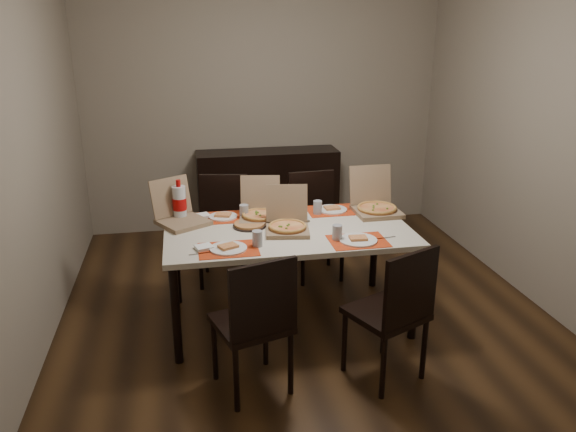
% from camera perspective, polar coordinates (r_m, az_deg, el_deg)
% --- Properties ---
extents(ground, '(3.80, 4.00, 0.02)m').
position_cam_1_polar(ground, '(4.65, 1.43, -9.19)').
color(ground, '#3E2713').
rests_on(ground, ground).
extents(room_walls, '(3.84, 4.02, 2.62)m').
position_cam_1_polar(room_walls, '(4.54, 0.44, 13.29)').
color(room_walls, gray).
rests_on(room_walls, ground).
extents(sideboard, '(1.50, 0.40, 0.90)m').
position_cam_1_polar(sideboard, '(6.10, -2.05, 2.49)').
color(sideboard, black).
rests_on(sideboard, ground).
extents(dining_table, '(1.80, 1.00, 0.75)m').
position_cam_1_polar(dining_table, '(4.17, 0.00, -2.17)').
color(dining_table, beige).
rests_on(dining_table, ground).
extents(chair_near_left, '(0.52, 0.52, 0.93)m').
position_cam_1_polar(chair_near_left, '(3.41, -3.29, -10.49)').
color(chair_near_left, black).
rests_on(chair_near_left, ground).
extents(chair_near_right, '(0.56, 0.56, 0.93)m').
position_cam_1_polar(chair_near_right, '(3.59, 10.78, -9.27)').
color(chair_near_right, black).
rests_on(chair_near_right, ground).
extents(chair_far_left, '(0.49, 0.49, 0.93)m').
position_cam_1_polar(chair_far_left, '(4.97, -6.56, -0.80)').
color(chair_far_left, black).
rests_on(chair_far_left, ground).
extents(chair_far_right, '(0.45, 0.45, 0.93)m').
position_cam_1_polar(chair_far_right, '(5.05, 2.72, -0.37)').
color(chair_far_right, black).
rests_on(chair_far_right, ground).
extents(setting_near_left, '(0.50, 0.30, 0.11)m').
position_cam_1_polar(setting_near_left, '(3.79, -5.62, -3.04)').
color(setting_near_left, red).
rests_on(setting_near_left, dining_table).
extents(setting_near_right, '(0.49, 0.30, 0.11)m').
position_cam_1_polar(setting_near_right, '(3.94, 6.60, -2.24)').
color(setting_near_right, red).
rests_on(setting_near_right, dining_table).
extents(setting_far_left, '(0.47, 0.30, 0.11)m').
position_cam_1_polar(setting_far_left, '(4.39, -6.30, 0.08)').
color(setting_far_left, red).
rests_on(setting_far_left, dining_table).
extents(setting_far_right, '(0.49, 0.30, 0.11)m').
position_cam_1_polar(setting_far_right, '(4.52, 4.10, 0.71)').
color(setting_far_right, red).
rests_on(setting_far_right, dining_table).
extents(napkin_loose, '(0.15, 0.15, 0.02)m').
position_cam_1_polar(napkin_loose, '(4.04, 0.25, -1.71)').
color(napkin_loose, white).
rests_on(napkin_loose, dining_table).
extents(pizza_box_center, '(0.36, 0.39, 0.31)m').
position_cam_1_polar(pizza_box_center, '(4.09, -0.07, -0.81)').
color(pizza_box_center, '#806549').
rests_on(pizza_box_center, dining_table).
extents(pizza_box_right, '(0.35, 0.39, 0.35)m').
position_cam_1_polar(pizza_box_right, '(4.53, 8.89, 1.03)').
color(pizza_box_right, '#806549').
rests_on(pizza_box_right, dining_table).
extents(pizza_box_left, '(0.46, 0.48, 0.33)m').
position_cam_1_polar(pizza_box_left, '(4.32, -10.91, 0.01)').
color(pizza_box_left, '#806549').
rests_on(pizza_box_left, dining_table).
extents(pizza_box_extra, '(0.36, 0.39, 0.31)m').
position_cam_1_polar(pizza_box_extra, '(4.34, -2.86, 0.35)').
color(pizza_box_extra, '#806549').
rests_on(pizza_box_extra, dining_table).
extents(faina_plate, '(0.25, 0.25, 0.03)m').
position_cam_1_polar(faina_plate, '(4.19, -3.94, -0.91)').
color(faina_plate, black).
rests_on(faina_plate, dining_table).
extents(dip_bowl, '(0.11, 0.11, 0.03)m').
position_cam_1_polar(dip_bowl, '(4.31, 1.49, -0.31)').
color(dip_bowl, white).
rests_on(dip_bowl, dining_table).
extents(soda_bottle, '(0.11, 0.11, 0.32)m').
position_cam_1_polar(soda_bottle, '(4.37, -10.96, 1.30)').
color(soda_bottle, silver).
rests_on(soda_bottle, dining_table).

